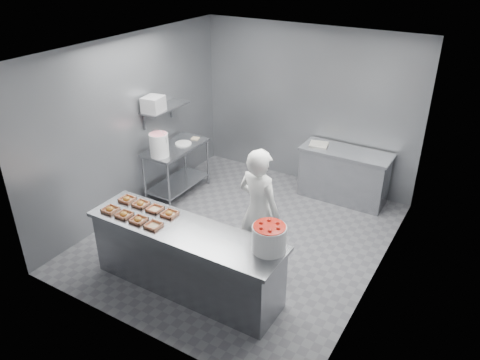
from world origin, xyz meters
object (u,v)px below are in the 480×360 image
prep_table (177,163)px  tray_6 (155,209)px  tray_2 (138,220)px  service_counter (186,259)px  strawberry_tub (269,237)px  tray_0 (110,209)px  tray_3 (154,225)px  back_counter (344,175)px  glaze_bucket (159,144)px  tray_7 (169,214)px  tray_1 (124,214)px  tray_4 (127,199)px  tray_5 (141,204)px  appliance (153,104)px  worker (259,211)px

prep_table → tray_6: bearing=-59.4°
prep_table → tray_2: 2.38m
service_counter → strawberry_tub: bearing=7.8°
tray_0 → tray_6: 0.57m
tray_3 → strawberry_tub: (1.43, 0.30, 0.15)m
back_counter → glaze_bucket: glaze_bucket is taller
tray_0 → tray_7: (0.72, 0.31, 0.00)m
tray_1 → back_counter: bearing=63.1°
strawberry_tub → glaze_bucket: bearing=153.3°
back_counter → tray_3: bearing=-110.1°
prep_table → glaze_bucket: size_ratio=2.59×
tray_3 → tray_4: 0.79m
tray_1 → tray_5: 0.31m
prep_table → tray_2: (1.06, -2.11, 0.33)m
tray_4 → appliance: 1.86m
strawberry_tub → glaze_bucket: glaze_bucket is taller
prep_table → tray_5: tray_5 is taller
tray_3 → glaze_bucket: size_ratio=0.40×
strawberry_tub → service_counter: bearing=-172.2°
tray_1 → tray_3: bearing=0.0°
prep_table → tray_0: size_ratio=6.40×
tray_0 → appliance: size_ratio=0.58×
tray_4 → tray_6: bearing=0.0°
back_counter → worker: worker is taller
tray_2 → glaze_bucket: glaze_bucket is taller
tray_0 → tray_3: bearing=0.0°
worker → appliance: bearing=-7.5°
tray_0 → appliance: (-0.75, 1.84, 0.76)m
tray_4 → tray_5: same height
tray_0 → tray_7: same height
tray_0 → glaze_bucket: size_ratio=0.40×
tray_2 → worker: (1.15, 1.03, -0.05)m
tray_7 → tray_0: bearing=-156.6°
tray_7 → back_counter: bearing=68.0°
appliance → worker: bearing=-26.6°
prep_table → appliance: (-0.17, -0.27, 1.09)m
tray_5 → tray_1: bearing=-90.0°
prep_table → tray_3: bearing=-58.2°
back_counter → tray_0: tray_0 is taller
strawberry_tub → worker: bearing=126.0°
service_counter → worker: (0.56, 0.87, 0.42)m
tray_1 → tray_3: 0.48m
worker → appliance: size_ratio=5.39×
tray_3 → tray_7: (-0.00, 0.31, 0.00)m
appliance → strawberry_tub: bearing=-35.6°
tray_4 → tray_3: bearing=-23.3°
tray_0 → worker: worker is taller
prep_table → tray_3: 2.50m
prep_table → tray_3: tray_3 is taller
tray_1 → worker: 1.73m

